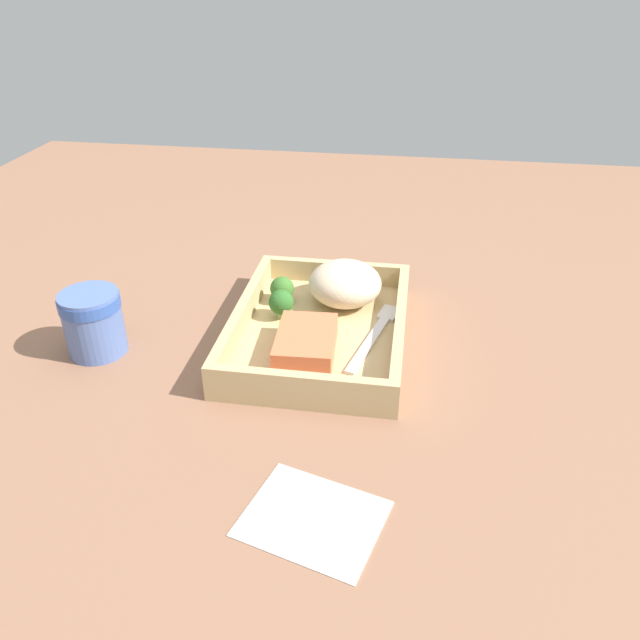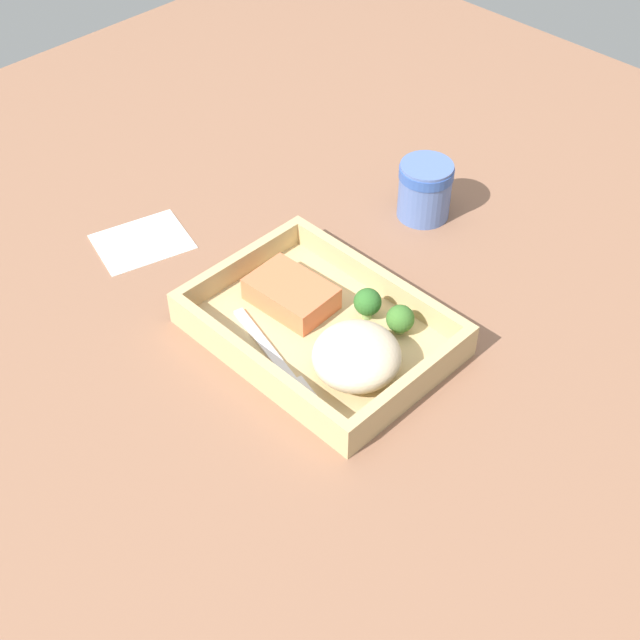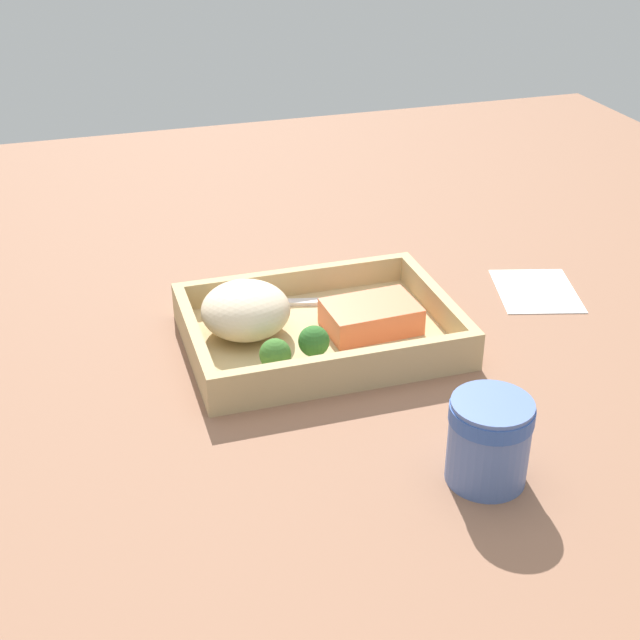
# 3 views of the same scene
# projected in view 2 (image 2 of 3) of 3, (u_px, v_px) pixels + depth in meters

# --- Properties ---
(ground_plane) EXTENTS (1.60, 1.60, 0.02)m
(ground_plane) POSITION_uv_depth(u_px,v_px,m) (320.00, 344.00, 1.00)
(ground_plane) COLOR #885D46
(takeout_tray) EXTENTS (0.28, 0.20, 0.01)m
(takeout_tray) POSITION_uv_depth(u_px,v_px,m) (320.00, 334.00, 0.99)
(takeout_tray) COLOR tan
(takeout_tray) RESTS_ON ground_plane
(tray_rim) EXTENTS (0.28, 0.20, 0.03)m
(tray_rim) POSITION_uv_depth(u_px,v_px,m) (320.00, 320.00, 0.97)
(tray_rim) COLOR tan
(tray_rim) RESTS_ON takeout_tray
(salmon_fillet) EXTENTS (0.10, 0.07, 0.03)m
(salmon_fillet) POSITION_uv_depth(u_px,v_px,m) (291.00, 294.00, 1.01)
(salmon_fillet) COLOR #E76D44
(salmon_fillet) RESTS_ON takeout_tray
(mashed_potatoes) EXTENTS (0.09, 0.09, 0.06)m
(mashed_potatoes) POSITION_uv_depth(u_px,v_px,m) (357.00, 356.00, 0.92)
(mashed_potatoes) COLOR beige
(mashed_potatoes) RESTS_ON takeout_tray
(broccoli_floret_1) EXTENTS (0.03, 0.03, 0.04)m
(broccoli_floret_1) POSITION_uv_depth(u_px,v_px,m) (368.00, 303.00, 0.98)
(broccoli_floret_1) COLOR #789755
(broccoli_floret_1) RESTS_ON takeout_tray
(broccoli_floret_2) EXTENTS (0.03, 0.03, 0.04)m
(broccoli_floret_2) POSITION_uv_depth(u_px,v_px,m) (400.00, 319.00, 0.97)
(broccoli_floret_2) COLOR #7C9755
(broccoli_floret_2) RESTS_ON takeout_tray
(fork) EXTENTS (0.16, 0.06, 0.00)m
(fork) POSITION_uv_depth(u_px,v_px,m) (276.00, 360.00, 0.95)
(fork) COLOR silver
(fork) RESTS_ON takeout_tray
(paper_cup) EXTENTS (0.07, 0.07, 0.08)m
(paper_cup) POSITION_uv_depth(u_px,v_px,m) (425.00, 187.00, 1.13)
(paper_cup) COLOR #516CAC
(paper_cup) RESTS_ON ground_plane
(receipt_slip) EXTENTS (0.12, 0.13, 0.00)m
(receipt_slip) POSITION_uv_depth(u_px,v_px,m) (142.00, 241.00, 1.11)
(receipt_slip) COLOR white
(receipt_slip) RESTS_ON ground_plane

